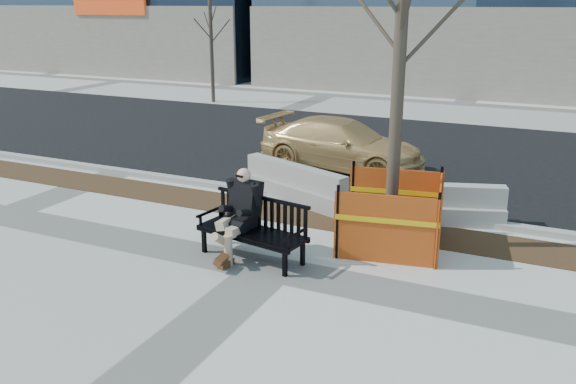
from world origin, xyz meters
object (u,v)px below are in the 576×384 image
jersey_barrier_left (295,200)px  sedan (341,168)px  tree_fence (389,245)px  jersey_barrier_right (431,222)px  seated_man (242,254)px  bench (252,258)px

jersey_barrier_left → sedan: bearing=111.8°
tree_fence → sedan: tree_fence is taller
sedan → jersey_barrier_right: sedan is taller
seated_man → jersey_barrier_left: bearing=106.7°
bench → seated_man: (-0.27, 0.10, 0.00)m
bench → jersey_barrier_left: size_ratio=0.70×
sedan → jersey_barrier_left: 3.04m
bench → seated_man: seated_man is taller
seated_man → jersey_barrier_right: 4.01m
seated_man → jersey_barrier_left: (-0.39, 3.13, 0.00)m
jersey_barrier_right → bench: bearing=-145.9°
seated_man → sedan: size_ratio=0.35×
seated_man → tree_fence: 2.69m
jersey_barrier_left → jersey_barrier_right: 3.06m
sedan → jersey_barrier_right: (3.08, -3.18, 0.00)m
seated_man → tree_fence: tree_fence is taller
bench → jersey_barrier_right: (2.41, 3.09, 0.00)m
tree_fence → jersey_barrier_left: bearing=148.0°
jersey_barrier_left → jersey_barrier_right: (3.06, -0.14, 0.00)m
jersey_barrier_right → sedan: bearing=116.1°
bench → tree_fence: (1.98, 1.58, 0.00)m
tree_fence → jersey_barrier_left: tree_fence is taller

